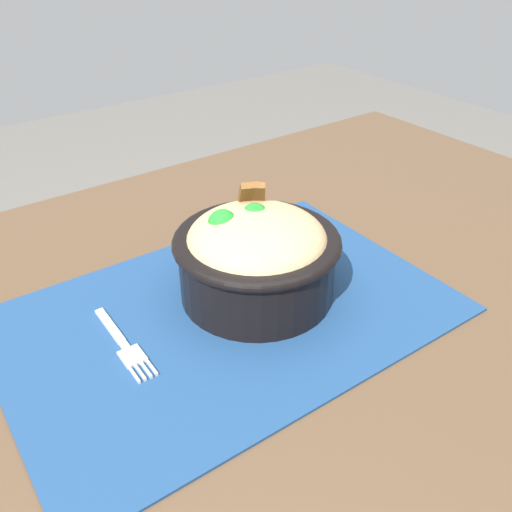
% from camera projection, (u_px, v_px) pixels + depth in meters
% --- Properties ---
extents(table, '(1.33, 0.78, 0.72)m').
position_uv_depth(table, '(217.00, 356.00, 0.64)').
color(table, '#4C3826').
rests_on(table, ground_plane).
extents(placemat, '(0.49, 0.33, 0.00)m').
position_uv_depth(placemat, '(228.00, 313.00, 0.61)').
color(placemat, navy).
rests_on(placemat, table).
extents(bowl, '(0.19, 0.19, 0.12)m').
position_uv_depth(bowl, '(256.00, 253.00, 0.61)').
color(bowl, black).
rests_on(bowl, placemat).
extents(fork, '(0.02, 0.13, 0.00)m').
position_uv_depth(fork, '(124.00, 345.00, 0.56)').
color(fork, '#B8B8B8').
rests_on(fork, placemat).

